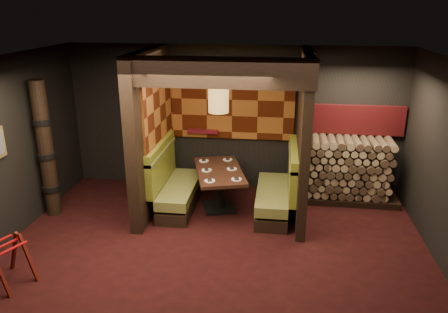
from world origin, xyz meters
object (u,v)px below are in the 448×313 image
booth_bench_right (278,192)px  luggage_rack (7,260)px  booth_bench_left (174,187)px  dining_table (219,182)px  totem_column (46,151)px  firewood_stack (352,170)px  pendant_lamp (219,99)px

booth_bench_right → luggage_rack: 4.38m
booth_bench_left → dining_table: (0.83, 0.01, 0.13)m
totem_column → firewood_stack: size_ratio=1.39×
firewood_stack → dining_table: bearing=-164.2°
booth_bench_left → booth_bench_right: bearing=0.0°
totem_column → firewood_stack: bearing=13.2°
dining_table → booth_bench_right: bearing=-0.7°
dining_table → booth_bench_left: bearing=-179.1°
booth_bench_left → booth_bench_right: same height
totem_column → luggage_rack: bearing=-78.1°
luggage_rack → totem_column: bearing=101.9°
pendant_lamp → luggage_rack: size_ratio=1.33×
luggage_rack → pendant_lamp: bearing=45.4°
totem_column → booth_bench_right: bearing=7.9°
booth_bench_left → dining_table: booth_bench_left is taller
firewood_stack → pendant_lamp: bearing=-163.1°
dining_table → pendant_lamp: pendant_lamp is taller
dining_table → luggage_rack: 3.59m
booth_bench_right → totem_column: size_ratio=0.67×
booth_bench_right → firewood_stack: size_ratio=0.92×
dining_table → pendant_lamp: bearing=-90.0°
firewood_stack → luggage_rack: bearing=-146.4°
dining_table → pendant_lamp: size_ratio=1.57×
luggage_rack → dining_table: bearing=46.0°
dining_table → totem_column: (-2.92, -0.56, 0.66)m
dining_table → firewood_stack: bearing=15.8°
booth_bench_right → pendant_lamp: size_ratio=1.57×
dining_table → totem_column: 3.04m
dining_table → firewood_stack: firewood_stack is taller
dining_table → totem_column: bearing=-169.1°
booth_bench_left → firewood_stack: firewood_stack is taller
booth_bench_right → luggage_rack: bearing=-144.2°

